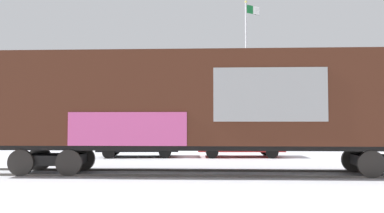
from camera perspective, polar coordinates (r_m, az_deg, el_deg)
The scene contains 7 objects.
ground_plane at distance 13.39m, azimuth -1.34°, elevation -10.47°, with size 260.00×260.00×0.00m, color silver.
track at distance 13.33m, azimuth -0.57°, elevation -10.34°, with size 60.02×3.82×0.08m.
freight_car at distance 13.21m, azimuth 3.88°, elevation 0.75°, with size 16.75×3.35×4.52m.
flagpole at distance 25.07m, azimuth 8.70°, elevation 6.92°, with size 1.06×0.79×10.13m.
hillside at distance 77.27m, azimuth 3.57°, elevation -0.30°, with size 129.82×31.07×14.51m.
parked_car_black at distance 20.00m, azimuth -8.58°, elevation -5.45°, with size 4.45×2.33×1.63m.
parked_car_red at distance 19.92m, azimuth 7.35°, elevation -5.44°, with size 4.65×2.16×1.64m.
Camera 1 is at (1.36, -13.19, 1.86)m, focal length 34.12 mm.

